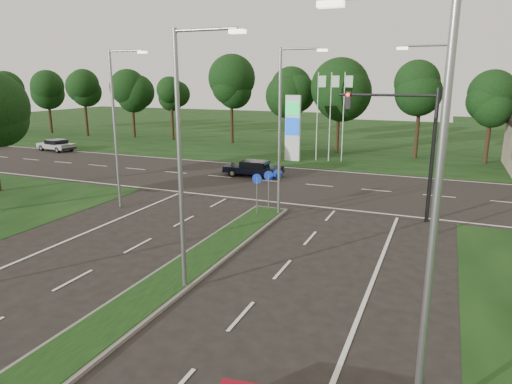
% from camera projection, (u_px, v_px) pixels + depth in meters
% --- Properties ---
extents(ground, '(160.00, 160.00, 0.00)m').
position_uv_depth(ground, '(33.00, 382.00, 11.50)').
color(ground, black).
rests_on(ground, ground).
extents(verge_far, '(160.00, 50.00, 0.02)m').
position_uv_depth(verge_far, '(372.00, 136.00, 60.76)').
color(verge_far, black).
rests_on(verge_far, ground).
extents(cross_road, '(160.00, 12.00, 0.02)m').
position_uv_depth(cross_road, '(306.00, 184.00, 32.99)').
color(cross_road, black).
rests_on(cross_road, ground).
extents(median_kerb, '(2.00, 26.00, 0.12)m').
position_uv_depth(median_kerb, '(132.00, 308.00, 15.06)').
color(median_kerb, slate).
rests_on(median_kerb, ground).
extents(streetlight_median_near, '(2.53, 0.22, 9.00)m').
position_uv_depth(streetlight_median_near, '(184.00, 151.00, 15.27)').
color(streetlight_median_near, gray).
rests_on(streetlight_median_near, ground).
extents(streetlight_median_far, '(2.53, 0.22, 9.00)m').
position_uv_depth(streetlight_median_far, '(283.00, 124.00, 24.23)').
color(streetlight_median_far, gray).
rests_on(streetlight_median_far, ground).
extents(streetlight_left_far, '(2.53, 0.22, 9.00)m').
position_uv_depth(streetlight_left_far, '(117.00, 121.00, 25.91)').
color(streetlight_left_far, gray).
rests_on(streetlight_left_far, ground).
extents(streetlight_right_far, '(2.53, 0.22, 9.00)m').
position_uv_depth(streetlight_right_far, '(441.00, 130.00, 21.31)').
color(streetlight_right_far, gray).
rests_on(streetlight_right_far, ground).
extents(streetlight_right_near, '(2.53, 0.22, 9.00)m').
position_uv_depth(streetlight_right_near, '(425.00, 204.00, 8.77)').
color(streetlight_right_near, gray).
rests_on(streetlight_right_near, ground).
extents(traffic_signal, '(5.10, 0.42, 7.00)m').
position_uv_depth(traffic_signal, '(408.00, 133.00, 23.81)').
color(traffic_signal, black).
rests_on(traffic_signal, ground).
extents(median_signs, '(1.16, 1.76, 2.38)m').
position_uv_depth(median_signs, '(268.00, 183.00, 25.77)').
color(median_signs, gray).
rests_on(median_signs, ground).
extents(gas_pylon, '(5.80, 1.26, 8.00)m').
position_uv_depth(gas_pylon, '(295.00, 126.00, 41.74)').
color(gas_pylon, silver).
rests_on(gas_pylon, ground).
extents(treeline_far, '(6.00, 6.00, 9.90)m').
position_uv_depth(treeline_far, '(354.00, 85.00, 45.58)').
color(treeline_far, black).
rests_on(treeline_far, ground).
extents(navy_sedan, '(4.52, 1.99, 1.22)m').
position_uv_depth(navy_sedan, '(254.00, 168.00, 35.57)').
color(navy_sedan, black).
rests_on(navy_sedan, ground).
extents(far_car_a, '(4.48, 2.49, 1.22)m').
position_uv_depth(far_car_a, '(56.00, 145.00, 48.09)').
color(far_car_a, '#AFAFAF').
rests_on(far_car_a, ground).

